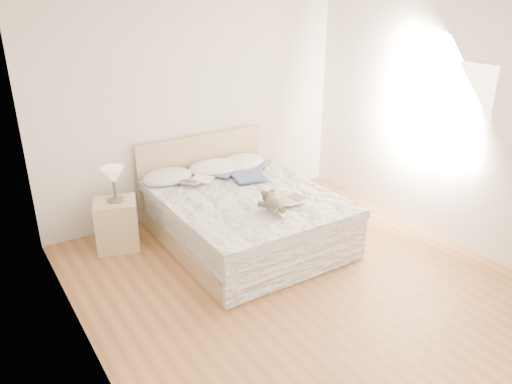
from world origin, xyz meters
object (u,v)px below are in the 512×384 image
nightstand (117,224)px  childrens_book (291,200)px  teddy_bear (273,209)px  photo_book (196,181)px  bed (243,215)px  table_lamp (113,177)px

nightstand → childrens_book: size_ratio=1.70×
teddy_bear → photo_book: bearing=113.1°
bed → childrens_book: (0.26, -0.55, 0.32)m
nightstand → teddy_bear: (1.22, -1.26, 0.37)m
bed → photo_book: size_ratio=6.06×
table_lamp → photo_book: table_lamp is taller
childrens_book → photo_book: bearing=115.7°
childrens_book → teddy_bear: size_ratio=1.06×
childrens_book → teddy_bear: (-0.30, -0.11, 0.02)m
nightstand → teddy_bear: bearing=-45.9°
bed → table_lamp: (-1.24, 0.60, 0.53)m
childrens_book → nightstand: bearing=138.9°
bed → teddy_bear: (-0.04, -0.66, 0.34)m
nightstand → photo_book: photo_book is taller
bed → photo_book: (-0.33, 0.48, 0.32)m
bed → table_lamp: bearing=154.3°
teddy_bear → table_lamp: bearing=142.5°
bed → childrens_book: bearing=-64.5°
table_lamp → childrens_book: bearing=-37.4°
photo_book → childrens_book: (0.59, -1.03, 0.00)m
photo_book → teddy_bear: bearing=-114.2°
table_lamp → teddy_bear: 1.75m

